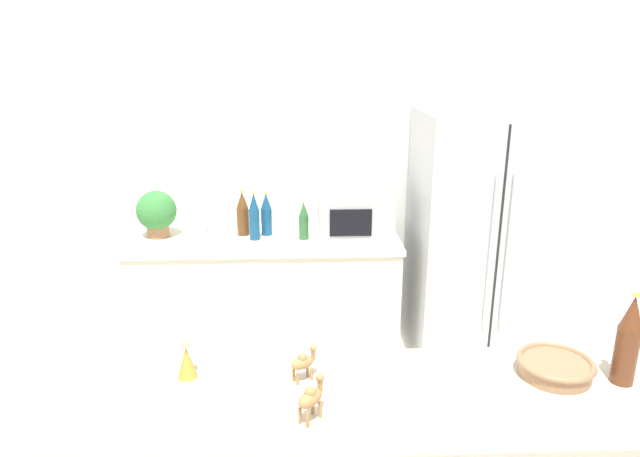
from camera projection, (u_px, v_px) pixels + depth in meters
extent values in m
cube|color=white|center=(329.00, 168.00, 3.94)|extent=(8.00, 0.06, 2.55)
cube|color=silver|center=(267.00, 301.00, 3.87)|extent=(1.72, 0.60, 0.85)
cube|color=silver|center=(265.00, 240.00, 3.73)|extent=(1.75, 0.63, 0.03)
cube|color=silver|center=(478.00, 243.00, 3.72)|extent=(0.82, 0.72, 1.70)
cube|color=black|center=(497.00, 263.00, 3.37)|extent=(0.01, 0.01, 1.63)
cylinder|color=#B2B5BA|center=(491.00, 251.00, 3.32)|extent=(0.02, 0.02, 0.94)
cylinder|color=#B2B5BA|center=(507.00, 251.00, 3.33)|extent=(0.02, 0.02, 0.94)
cube|color=beige|center=(367.00, 396.00, 1.84)|extent=(2.06, 0.53, 0.03)
cylinder|color=#9E6B47|center=(158.00, 231.00, 3.73)|extent=(0.14, 0.14, 0.08)
sphere|color=#387F3D|center=(156.00, 211.00, 3.69)|extent=(0.26, 0.26, 0.26)
cylinder|color=white|center=(197.00, 220.00, 3.71)|extent=(0.11, 0.11, 0.22)
cube|color=#B2B5BA|center=(355.00, 215.00, 3.73)|extent=(0.48, 0.36, 0.28)
cube|color=black|center=(351.00, 223.00, 3.55)|extent=(0.26, 0.01, 0.17)
cylinder|color=#2D6033|center=(304.00, 227.00, 3.67)|extent=(0.06, 0.06, 0.16)
cone|color=#2D6033|center=(304.00, 209.00, 3.64)|extent=(0.06, 0.06, 0.09)
cylinder|color=gold|center=(304.00, 202.00, 3.62)|extent=(0.02, 0.02, 0.01)
cylinder|color=navy|center=(254.00, 225.00, 3.66)|extent=(0.07, 0.07, 0.20)
cone|color=navy|center=(254.00, 202.00, 3.61)|extent=(0.06, 0.06, 0.11)
cylinder|color=gold|center=(253.00, 193.00, 3.59)|extent=(0.02, 0.02, 0.01)
cylinder|color=navy|center=(267.00, 221.00, 3.75)|extent=(0.07, 0.07, 0.18)
cone|color=navy|center=(266.00, 201.00, 3.71)|extent=(0.07, 0.07, 0.10)
cylinder|color=gold|center=(266.00, 193.00, 3.70)|extent=(0.03, 0.03, 0.01)
cylinder|color=brown|center=(243.00, 221.00, 3.75)|extent=(0.08, 0.08, 0.19)
cone|color=brown|center=(242.00, 200.00, 3.71)|extent=(0.08, 0.08, 0.10)
cylinder|color=gold|center=(242.00, 191.00, 3.69)|extent=(0.03, 0.03, 0.01)
cylinder|color=#562D19|center=(625.00, 355.00, 1.86)|extent=(0.07, 0.07, 0.20)
cone|color=#562D19|center=(633.00, 312.00, 1.81)|extent=(0.07, 0.07, 0.11)
cylinder|color=gold|center=(636.00, 295.00, 1.79)|extent=(0.03, 0.03, 0.01)
cylinder|color=#8C6647|center=(555.00, 369.00, 1.91)|extent=(0.23, 0.23, 0.05)
torus|color=#8C6647|center=(556.00, 362.00, 1.91)|extent=(0.26, 0.26, 0.02)
ellipsoid|color=olive|center=(302.00, 363.00, 1.87)|extent=(0.09, 0.08, 0.04)
sphere|color=olive|center=(302.00, 358.00, 1.87)|extent=(0.03, 0.03, 0.03)
cylinder|color=olive|center=(313.00, 354.00, 1.89)|extent=(0.02, 0.02, 0.04)
sphere|color=olive|center=(313.00, 348.00, 1.88)|extent=(0.02, 0.02, 0.02)
cylinder|color=olive|center=(307.00, 370.00, 1.91)|extent=(0.01, 0.01, 0.05)
cylinder|color=olive|center=(311.00, 374.00, 1.89)|extent=(0.01, 0.01, 0.05)
cylinder|color=olive|center=(294.00, 375.00, 1.88)|extent=(0.01, 0.01, 0.05)
cylinder|color=olive|center=(298.00, 379.00, 1.86)|extent=(0.01, 0.01, 0.05)
ellipsoid|color=olive|center=(310.00, 398.00, 1.67)|extent=(0.10, 0.10, 0.05)
sphere|color=olive|center=(310.00, 392.00, 1.66)|extent=(0.04, 0.04, 0.04)
cylinder|color=olive|center=(320.00, 384.00, 1.70)|extent=(0.02, 0.02, 0.05)
sphere|color=olive|center=(320.00, 378.00, 1.69)|extent=(0.03, 0.03, 0.03)
cylinder|color=olive|center=(313.00, 406.00, 1.71)|extent=(0.01, 0.01, 0.05)
cylinder|color=olive|center=(320.00, 410.00, 1.70)|extent=(0.01, 0.01, 0.05)
cylinder|color=olive|center=(300.00, 416.00, 1.67)|extent=(0.01, 0.01, 0.05)
cylinder|color=olive|center=(308.00, 420.00, 1.65)|extent=(0.01, 0.01, 0.05)
cone|color=#B28933|center=(187.00, 362.00, 1.90)|extent=(0.07, 0.07, 0.11)
sphere|color=beige|center=(185.00, 341.00, 1.88)|extent=(0.04, 0.04, 0.04)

